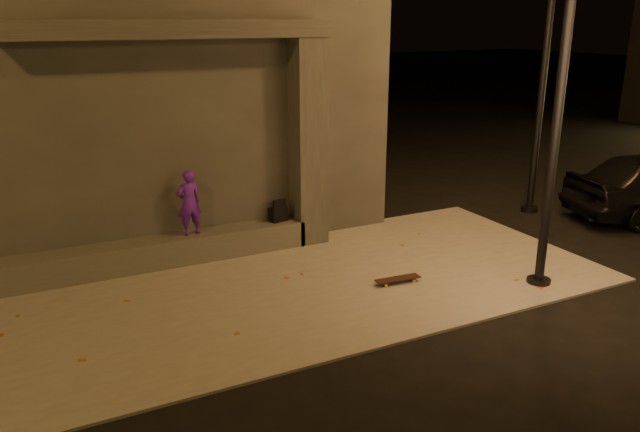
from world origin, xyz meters
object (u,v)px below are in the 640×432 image
backpack (278,213)px  street_lamp_0 (568,23)px  skateboarder (189,202)px  skateboard (398,279)px  column (308,143)px

backpack → street_lamp_0: size_ratio=0.06×
skateboarder → backpack: 1.63m
backpack → street_lamp_0: (2.94, -3.35, 3.24)m
skateboarder → street_lamp_0: 6.29m
skateboard → street_lamp_0: size_ratio=0.11×
column → backpack: bearing=-180.0°
backpack → skateboard: size_ratio=0.57×
column → skateboard: column is taller
column → skateboard: size_ratio=4.89×
column → backpack: 1.35m
skateboarder → backpack: skateboarder is taller
skateboard → street_lamp_0: street_lamp_0 is taller
column → skateboarder: size_ratio=3.26×
column → street_lamp_0: bearing=-55.1°
skateboard → street_lamp_0: (1.96, -0.95, 3.77)m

